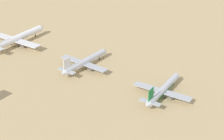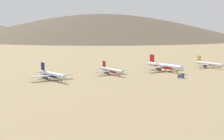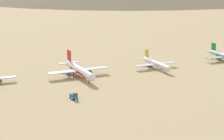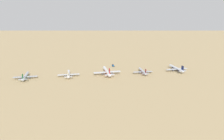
{
  "view_description": "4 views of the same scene",
  "coord_description": "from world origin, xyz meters",
  "px_view_note": "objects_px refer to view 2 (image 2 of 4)",
  "views": [
    {
      "loc": [
        -157.92,
        -13.53,
        103.82
      ],
      "look_at": [
        -0.54,
        91.0,
        5.65
      ],
      "focal_mm": 59.47,
      "sensor_mm": 36.0,
      "label": 1
    },
    {
      "loc": [
        291.85,
        -291.49,
        45.15
      ],
      "look_at": [
        0.02,
        -117.57,
        4.74
      ],
      "focal_mm": 63.55,
      "sensor_mm": 36.0,
      "label": 2
    },
    {
      "loc": [
        244.95,
        -137.19,
        69.65
      ],
      "look_at": [
        9.33,
        -40.46,
        5.06
      ],
      "focal_mm": 64.88,
      "sensor_mm": 36.0,
      "label": 3
    },
    {
      "loc": [
        -291.9,
        -20.2,
        93.31
      ],
      "look_at": [
        0.86,
        -67.94,
        6.48
      ],
      "focal_mm": 32.44,
      "sensor_mm": 36.0,
      "label": 4
    }
  ],
  "objects_px": {
    "parked_jet_2": "(165,66)",
    "parked_jet_3": "(209,64)",
    "parked_jet_0": "(52,75)",
    "service_truck": "(181,76)",
    "parked_jet_1": "(112,71)"
  },
  "relations": [
    {
      "from": "parked_jet_0",
      "to": "service_truck",
      "type": "height_order",
      "value": "parked_jet_0"
    },
    {
      "from": "parked_jet_2",
      "to": "service_truck",
      "type": "distance_m",
      "value": 46.33
    },
    {
      "from": "parked_jet_0",
      "to": "service_truck",
      "type": "distance_m",
      "value": 105.36
    },
    {
      "from": "parked_jet_2",
      "to": "parked_jet_3",
      "type": "relative_size",
      "value": 1.3
    },
    {
      "from": "parked_jet_1",
      "to": "parked_jet_0",
      "type": "bearing_deg",
      "value": -85.55
    },
    {
      "from": "parked_jet_1",
      "to": "service_truck",
      "type": "relative_size",
      "value": 6.8
    },
    {
      "from": "parked_jet_0",
      "to": "parked_jet_2",
      "type": "bearing_deg",
      "value": 90.23
    },
    {
      "from": "parked_jet_0",
      "to": "service_truck",
      "type": "relative_size",
      "value": 7.97
    },
    {
      "from": "service_truck",
      "to": "parked_jet_2",
      "type": "bearing_deg",
      "value": 158.64
    },
    {
      "from": "parked_jet_1",
      "to": "parked_jet_2",
      "type": "relative_size",
      "value": 0.75
    },
    {
      "from": "parked_jet_3",
      "to": "service_truck",
      "type": "bearing_deg",
      "value": -59.6
    },
    {
      "from": "parked_jet_1",
      "to": "parked_jet_3",
      "type": "xyz_separation_m",
      "value": [
        3.59,
        112.7,
        0.16
      ]
    },
    {
      "from": "parked_jet_0",
      "to": "parked_jet_2",
      "type": "distance_m",
      "value": 113.17
    },
    {
      "from": "parked_jet_2",
      "to": "service_truck",
      "type": "relative_size",
      "value": 9.11
    },
    {
      "from": "parked_jet_1",
      "to": "service_truck",
      "type": "distance_m",
      "value": 60.87
    }
  ]
}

